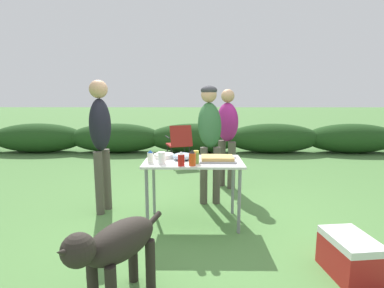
% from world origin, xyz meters
% --- Properties ---
extents(ground_plane, '(60.00, 60.00, 0.00)m').
position_xyz_m(ground_plane, '(0.00, 0.00, 0.00)').
color(ground_plane, '#4C7A3D').
extents(shrub_hedge, '(14.40, 0.90, 0.74)m').
position_xyz_m(shrub_hedge, '(0.00, 4.23, 0.37)').
color(shrub_hedge, '#1E4219').
rests_on(shrub_hedge, ground).
extents(folding_table, '(1.10, 0.64, 0.74)m').
position_xyz_m(folding_table, '(0.00, 0.00, 0.66)').
color(folding_table, silver).
rests_on(folding_table, ground).
extents(food_tray, '(0.40, 0.29, 0.06)m').
position_xyz_m(food_tray, '(0.27, -0.03, 0.77)').
color(food_tray, '#9E9EA3').
rests_on(food_tray, folding_table).
extents(plate_stack, '(0.23, 0.23, 0.05)m').
position_xyz_m(plate_stack, '(-0.35, 0.13, 0.76)').
color(plate_stack, white).
rests_on(plate_stack, folding_table).
extents(mixing_bowl, '(0.24, 0.24, 0.08)m').
position_xyz_m(mixing_bowl, '(-0.12, 0.04, 0.78)').
color(mixing_bowl, '#99B2CC').
rests_on(mixing_bowl, folding_table).
extents(paper_cup_stack, '(0.08, 0.08, 0.13)m').
position_xyz_m(paper_cup_stack, '(-0.34, -0.16, 0.80)').
color(paper_cup_stack, white).
rests_on(paper_cup_stack, folding_table).
extents(relish_jar, '(0.06, 0.06, 0.14)m').
position_xyz_m(relish_jar, '(0.03, -0.14, 0.81)').
color(relish_jar, olive).
rests_on(relish_jar, folding_table).
extents(hot_sauce_bottle, '(0.07, 0.07, 0.17)m').
position_xyz_m(hot_sauce_bottle, '(-0.01, -0.24, 0.82)').
color(hot_sauce_bottle, '#CC4214').
rests_on(hot_sauce_bottle, folding_table).
extents(ketchup_bottle, '(0.07, 0.07, 0.16)m').
position_xyz_m(ketchup_bottle, '(-0.12, -0.26, 0.81)').
color(ketchup_bottle, red).
rests_on(ketchup_bottle, folding_table).
extents(mayo_bottle, '(0.07, 0.07, 0.14)m').
position_xyz_m(mayo_bottle, '(-0.47, -0.12, 0.81)').
color(mayo_bottle, silver).
rests_on(mayo_bottle, folding_table).
extents(standing_person_with_beanie, '(0.35, 0.47, 1.60)m').
position_xyz_m(standing_person_with_beanie, '(0.22, 0.74, 1.02)').
color(standing_person_with_beanie, '#4C473D').
rests_on(standing_person_with_beanie, ground).
extents(standing_person_in_dark_puffer, '(0.46, 0.46, 1.55)m').
position_xyz_m(standing_person_in_dark_puffer, '(0.52, 1.36, 0.93)').
color(standing_person_in_dark_puffer, '#4C473D').
rests_on(standing_person_in_dark_puffer, ground).
extents(standing_person_in_gray_fleece, '(0.31, 0.37, 1.65)m').
position_xyz_m(standing_person_in_gray_fleece, '(-1.14, 0.32, 1.01)').
color(standing_person_in_gray_fleece, '#4C473D').
rests_on(standing_person_in_gray_fleece, ground).
extents(dog, '(0.59, 0.88, 0.66)m').
position_xyz_m(dog, '(-0.53, -1.38, 0.44)').
color(dog, '#28231E').
rests_on(dog, ground).
extents(camp_chair_green_behind_table, '(0.62, 0.70, 0.83)m').
position_xyz_m(camp_chair_green_behind_table, '(-0.32, 3.02, 0.47)').
color(camp_chair_green_behind_table, maroon).
rests_on(camp_chair_green_behind_table, ground).
extents(cooler_box, '(0.37, 0.51, 0.34)m').
position_xyz_m(cooler_box, '(1.29, -1.02, 0.17)').
color(cooler_box, '#B21E1E').
rests_on(cooler_box, ground).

